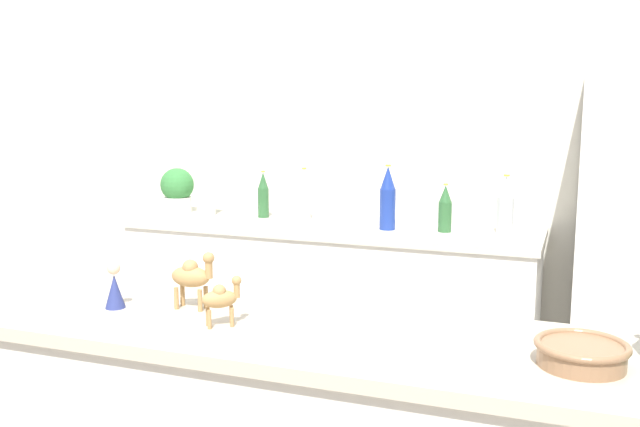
{
  "coord_description": "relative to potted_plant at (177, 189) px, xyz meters",
  "views": [
    {
      "loc": [
        0.81,
        -1.07,
        1.58
      ],
      "look_at": [
        -0.12,
        1.44,
        1.14
      ],
      "focal_mm": 40.0,
      "sensor_mm": 36.0,
      "label": 1
    }
  ],
  "objects": [
    {
      "name": "wall_back",
      "position": [
        1.37,
        0.29,
        0.22
      ],
      "size": [
        8.0,
        0.06,
        2.55
      ],
      "color": "silver",
      "rests_on": "ground_plane"
    },
    {
      "name": "back_counter",
      "position": [
        0.94,
        -0.04,
        -0.59
      ],
      "size": [
        2.17,
        0.63,
        0.92
      ],
      "color": "white",
      "rests_on": "ground_plane"
    },
    {
      "name": "potted_plant",
      "position": [
        0.0,
        0.0,
        0.0
      ],
      "size": [
        0.19,
        0.19,
        0.26
      ],
      "color": "silver",
      "rests_on": "back_counter"
    },
    {
      "name": "paper_towel_roll",
      "position": [
        0.2,
        -0.03,
        -0.01
      ],
      "size": [
        0.1,
        0.1,
        0.25
      ],
      "color": "white",
      "rests_on": "back_counter"
    },
    {
      "name": "back_bottle_0",
      "position": [
        1.55,
        -0.05,
        -0.02
      ],
      "size": [
        0.07,
        0.07,
        0.24
      ],
      "color": "#2D6033",
      "rests_on": "back_counter"
    },
    {
      "name": "back_bottle_1",
      "position": [
        1.83,
        0.01,
        0.0
      ],
      "size": [
        0.08,
        0.08,
        0.29
      ],
      "color": "#B2B7BC",
      "rests_on": "back_counter"
    },
    {
      "name": "back_bottle_2",
      "position": [
        0.77,
        0.04,
        0.0
      ],
      "size": [
        0.07,
        0.07,
        0.28
      ],
      "color": "#B2B7BC",
      "rests_on": "back_counter"
    },
    {
      "name": "back_bottle_3",
      "position": [
        0.53,
        0.02,
        -0.01
      ],
      "size": [
        0.06,
        0.06,
        0.26
      ],
      "color": "#2D6033",
      "rests_on": "back_counter"
    },
    {
      "name": "back_bottle_4",
      "position": [
        1.27,
        -0.09,
        0.02
      ],
      "size": [
        0.08,
        0.08,
        0.33
      ],
      "color": "navy",
      "rests_on": "back_counter"
    },
    {
      "name": "fruit_bowl",
      "position": [
        2.2,
        -1.97,
        -0.01
      ],
      "size": [
        0.2,
        0.2,
        0.05
      ],
      "color": "#8C6647",
      "rests_on": "bar_counter"
    },
    {
      "name": "camel_figurine",
      "position": [
        1.21,
        -1.9,
        0.05
      ],
      "size": [
        0.13,
        0.06,
        0.16
      ],
      "color": "#A87F4C",
      "rests_on": "bar_counter"
    },
    {
      "name": "camel_figurine_second",
      "position": [
        1.36,
        -2.0,
        0.04
      ],
      "size": [
        0.1,
        0.09,
        0.13
      ],
      "color": "#A87F4C",
      "rests_on": "bar_counter"
    },
    {
      "name": "wise_man_figurine_crimson",
      "position": [
        1.01,
        -1.96,
        0.02
      ],
      "size": [
        0.05,
        0.05,
        0.13
      ],
      "color": "navy",
      "rests_on": "bar_counter"
    }
  ]
}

